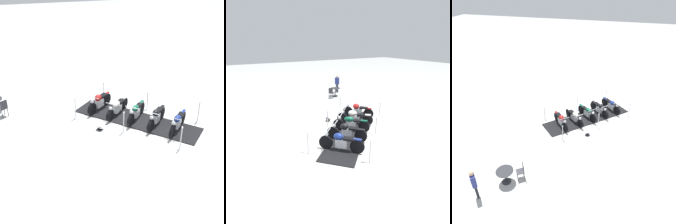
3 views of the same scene
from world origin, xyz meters
The scene contains 17 objects.
ground_plane centered at (0.00, 0.00, 0.00)m, with size 80.00×80.00×0.00m, color silver.
display_platform centered at (0.00, 0.00, 0.02)m, with size 6.60×1.67×0.04m, color black.
motorcycle_maroon centered at (-1.56, -1.55, 0.53)m, with size 1.45×1.64×0.98m.
motorcycle_cream centered at (-0.76, -0.79, 0.49)m, with size 1.67×1.67×0.91m.
motorcycle_forest centered at (0.02, -0.02, 0.50)m, with size 1.62×1.51×0.97m.
motorcycle_black centered at (0.81, 0.75, 0.50)m, with size 1.57×1.60×0.95m.
motorcycle_navy centered at (1.60, 1.51, 0.53)m, with size 1.58×1.64×0.99m.
stanchion_left_rear centered at (1.05, 2.95, 0.36)m, with size 0.34×0.34×1.13m.
stanchion_left_mid centered at (-0.97, 1.00, 0.31)m, with size 0.35×0.35×1.03m.
stanchion_right_mid centered at (0.97, -1.00, 0.42)m, with size 0.28×0.28×1.14m.
stanchion_right_rear centered at (2.98, 0.95, 0.41)m, with size 0.30×0.30×1.15m.
stanchion_left_front centered at (-2.98, -0.95, 0.33)m, with size 0.32×0.32×1.02m.
stanchion_right_front centered at (-1.05, -2.95, 0.39)m, with size 0.31×0.31×1.14m.
info_placard centered at (0.41, -2.04, 0.07)m, with size 0.37×0.37×0.22m.
cafe_table centered at (-2.95, -6.99, 0.60)m, with size 0.88×0.88×0.79m.
cafe_chair_near_table centered at (-2.28, -6.52, 0.56)m, with size 0.56×0.56×0.98m.
bystander_person centered at (-3.84, -8.19, 1.02)m, with size 0.44×0.44×1.71m.
Camera 3 is at (1.99, -13.78, 9.21)m, focal length 35.61 mm.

